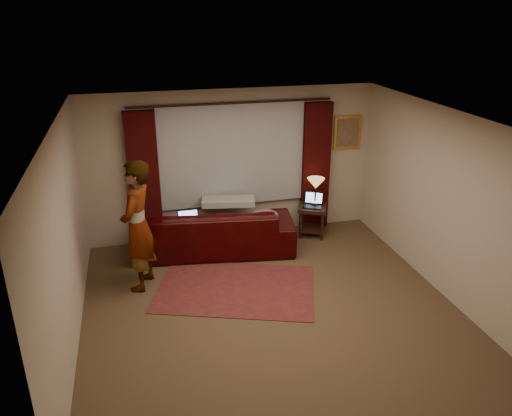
# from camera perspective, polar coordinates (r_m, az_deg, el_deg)

# --- Properties ---
(floor) EXTENTS (5.00, 5.00, 0.01)m
(floor) POSITION_cam_1_polar(r_m,az_deg,el_deg) (7.00, 1.65, -11.38)
(floor) COLOR brown
(floor) RESTS_ON ground
(ceiling) EXTENTS (5.00, 5.00, 0.02)m
(ceiling) POSITION_cam_1_polar(r_m,az_deg,el_deg) (5.96, 1.93, 9.94)
(ceiling) COLOR silver
(ceiling) RESTS_ON ground
(wall_back) EXTENTS (5.00, 0.02, 2.60)m
(wall_back) POSITION_cam_1_polar(r_m,az_deg,el_deg) (8.64, -2.77, 4.96)
(wall_back) COLOR #BDAC96
(wall_back) RESTS_ON ground
(wall_front) EXTENTS (5.00, 0.02, 2.60)m
(wall_front) POSITION_cam_1_polar(r_m,az_deg,el_deg) (4.34, 11.15, -14.61)
(wall_front) COLOR #BDAC96
(wall_front) RESTS_ON ground
(wall_left) EXTENTS (0.02, 5.00, 2.60)m
(wall_left) POSITION_cam_1_polar(r_m,az_deg,el_deg) (6.22, -21.02, -3.75)
(wall_left) COLOR #BDAC96
(wall_left) RESTS_ON ground
(wall_right) EXTENTS (0.02, 5.00, 2.60)m
(wall_right) POSITION_cam_1_polar(r_m,az_deg,el_deg) (7.41, 20.72, 0.46)
(wall_right) COLOR #BDAC96
(wall_right) RESTS_ON ground
(sheer_curtain) EXTENTS (2.50, 0.05, 1.80)m
(sheer_curtain) POSITION_cam_1_polar(r_m,az_deg,el_deg) (8.53, -2.71, 6.12)
(sheer_curtain) COLOR #A09FA6
(sheer_curtain) RESTS_ON wall_back
(drape_left) EXTENTS (0.50, 0.14, 2.30)m
(drape_left) POSITION_cam_1_polar(r_m,az_deg,el_deg) (8.42, -12.66, 3.10)
(drape_left) COLOR black
(drape_left) RESTS_ON floor
(drape_right) EXTENTS (0.50, 0.14, 2.30)m
(drape_right) POSITION_cam_1_polar(r_m,az_deg,el_deg) (8.98, 6.83, 4.70)
(drape_right) COLOR black
(drape_right) RESTS_ON floor
(curtain_rod) EXTENTS (0.04, 0.04, 3.40)m
(curtain_rod) POSITION_cam_1_polar(r_m,az_deg,el_deg) (8.28, -2.75, 11.89)
(curtain_rod) COLOR black
(curtain_rod) RESTS_ON wall_back
(picture_frame) EXTENTS (0.50, 0.04, 0.60)m
(picture_frame) POSITION_cam_1_polar(r_m,az_deg,el_deg) (9.13, 10.38, 8.49)
(picture_frame) COLOR gold
(picture_frame) RESTS_ON wall_back
(sofa) EXTENTS (2.73, 1.47, 1.05)m
(sofa) POSITION_cam_1_polar(r_m,az_deg,el_deg) (8.30, -4.73, -1.58)
(sofa) COLOR black
(sofa) RESTS_ON floor
(throw_blanket) EXTENTS (0.94, 0.51, 0.10)m
(throw_blanket) POSITION_cam_1_polar(r_m,az_deg,el_deg) (8.35, -3.23, 2.53)
(throw_blanket) COLOR #9C9B94
(throw_blanket) RESTS_ON sofa
(clothing_pile) EXTENTS (0.59, 0.54, 0.20)m
(clothing_pile) POSITION_cam_1_polar(r_m,az_deg,el_deg) (8.21, 0.94, -1.00)
(clothing_pile) COLOR #83535D
(clothing_pile) RESTS_ON sofa
(laptop_sofa) EXTENTS (0.35, 0.38, 0.25)m
(laptop_sofa) POSITION_cam_1_polar(r_m,az_deg,el_deg) (8.09, -7.67, -1.38)
(laptop_sofa) COLOR black
(laptop_sofa) RESTS_ON sofa
(area_rug) EXTENTS (2.65, 2.19, 0.01)m
(area_rug) POSITION_cam_1_polar(r_m,az_deg,el_deg) (7.42, -2.31, -9.15)
(area_rug) COLOR maroon
(area_rug) RESTS_ON floor
(end_table) EXTENTS (0.64, 0.64, 0.56)m
(end_table) POSITION_cam_1_polar(r_m,az_deg,el_deg) (8.98, 6.42, -1.44)
(end_table) COLOR black
(end_table) RESTS_ON floor
(tiffany_lamp) EXTENTS (0.42, 0.42, 0.49)m
(tiffany_lamp) POSITION_cam_1_polar(r_m,az_deg,el_deg) (8.84, 6.81, 1.87)
(tiffany_lamp) COLOR #A2833C
(tiffany_lamp) RESTS_ON end_table
(laptop_table) EXTENTS (0.46, 0.47, 0.24)m
(laptop_table) POSITION_cam_1_polar(r_m,az_deg,el_deg) (8.80, 6.49, 0.87)
(laptop_table) COLOR black
(laptop_table) RESTS_ON end_table
(person) EXTENTS (0.72, 0.72, 1.93)m
(person) POSITION_cam_1_polar(r_m,az_deg,el_deg) (7.24, -13.37, -2.03)
(person) COLOR #9C9B94
(person) RESTS_ON floor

